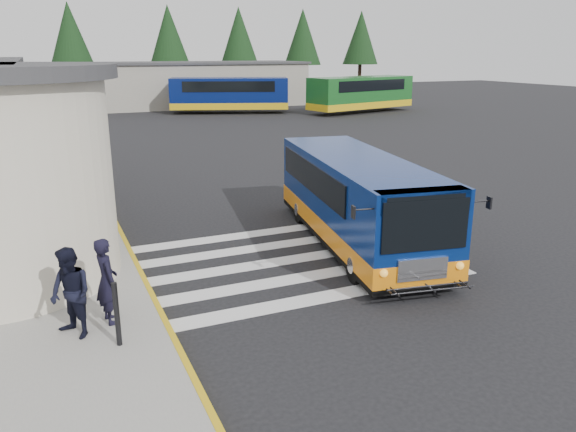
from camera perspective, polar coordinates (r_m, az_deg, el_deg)
name	(u,v)px	position (r m, az deg, el deg)	size (l,w,h in m)	color
ground	(288,249)	(15.42, 0.02, -3.36)	(140.00, 140.00, 0.00)	black
curb_strip	(116,224)	(18.11, -17.07, -0.80)	(0.12, 34.00, 0.16)	gold
crosswalk	(283,261)	(14.54, -0.51, -4.58)	(8.00, 5.35, 0.01)	silver
depot_building	(169,84)	(56.61, -12.01, 12.94)	(26.40, 8.40, 4.20)	gray
tree_line	(153,36)	(64.44, -13.59, 17.38)	(58.40, 4.40, 10.00)	black
transit_bus	(357,203)	(15.65, 7.02, 1.29)	(4.02, 8.88, 2.44)	navy
pedestrian_a	(107,281)	(11.33, -17.94, -6.28)	(0.62, 0.41, 1.70)	black
pedestrian_b	(71,293)	(10.98, -21.20, -7.34)	(0.83, 0.65, 1.71)	black
bollard	(117,314)	(10.50, -16.99, -9.52)	(0.10, 0.10, 1.20)	black
far_bus_a	(229,93)	(49.92, -5.97, 12.28)	(10.37, 6.06, 2.58)	#06144D
far_bus_b	(361,93)	(50.65, 7.43, 12.33)	(10.60, 5.21, 2.64)	#15521D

